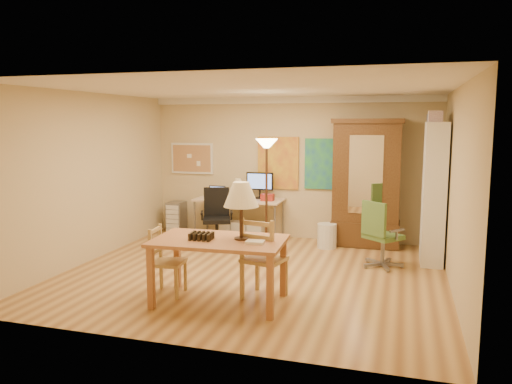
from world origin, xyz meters
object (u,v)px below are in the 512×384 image
(computer_desk, at_px, (241,214))
(office_chair_black, at_px, (217,231))
(dining_table, at_px, (227,227))
(office_chair_green, at_px, (381,250))
(bookshelf, at_px, (434,193))
(armoire, at_px, (366,191))

(computer_desk, height_order, office_chair_black, computer_desk)
(office_chair_black, bearing_deg, dining_table, -66.29)
(office_chair_green, height_order, bookshelf, bookshelf)
(dining_table, height_order, office_chair_green, dining_table)
(office_chair_green, bearing_deg, office_chair_black, 169.77)
(computer_desk, height_order, office_chair_green, computer_desk)
(office_chair_black, relative_size, bookshelf, 0.47)
(computer_desk, bearing_deg, office_chair_green, -25.03)
(dining_table, relative_size, bookshelf, 0.74)
(computer_desk, relative_size, office_chair_green, 1.62)
(office_chair_green, xyz_separation_m, bookshelf, (0.76, 0.56, 0.83))
(office_chair_green, xyz_separation_m, armoire, (-0.34, 1.34, 0.72))
(office_chair_black, xyz_separation_m, armoire, (2.57, 0.81, 0.72))
(office_chair_green, bearing_deg, armoire, 104.43)
(dining_table, relative_size, office_chair_green, 1.59)
(dining_table, relative_size, office_chair_black, 1.58)
(dining_table, xyz_separation_m, computer_desk, (-0.93, 3.37, -0.49))
(office_chair_green, distance_m, bookshelf, 1.26)
(dining_table, height_order, armoire, armoire)
(office_chair_black, relative_size, office_chair_green, 1.01)
(computer_desk, distance_m, armoire, 2.41)
(bookshelf, bearing_deg, computer_desk, 168.65)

